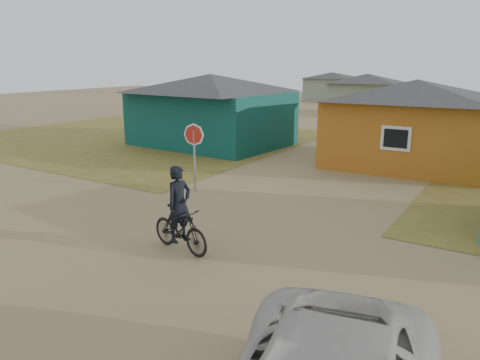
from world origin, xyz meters
name	(u,v)px	position (x,y,z in m)	size (l,w,h in m)	color
ground	(174,256)	(0.00, 0.00, 0.00)	(120.00, 120.00, 0.00)	#927D54
grass_nw	(136,137)	(-14.00, 13.00, 0.01)	(20.00, 18.00, 0.00)	olive
house_teal	(211,109)	(-8.50, 13.50, 2.05)	(8.93, 7.08, 4.00)	#0B3F39
house_yellow	(414,122)	(2.50, 14.00, 2.00)	(7.72, 6.76, 3.90)	#B0671B
house_pale_west	(366,93)	(-6.00, 34.00, 1.86)	(7.04, 6.15, 3.60)	gray
house_pale_north	(332,86)	(-14.00, 46.00, 1.75)	(6.28, 5.81, 3.40)	gray
stop_sign	(194,142)	(-3.22, 5.07, 1.85)	(0.81, 0.24, 2.52)	gray
cyclist	(180,221)	(-0.05, 0.34, 0.80)	(2.02, 0.88, 2.21)	black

